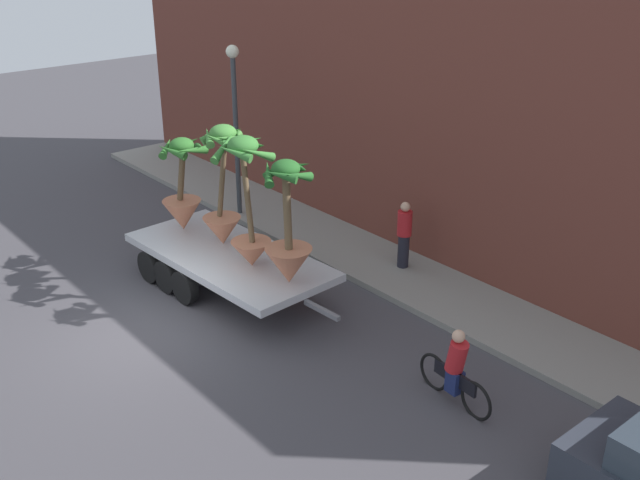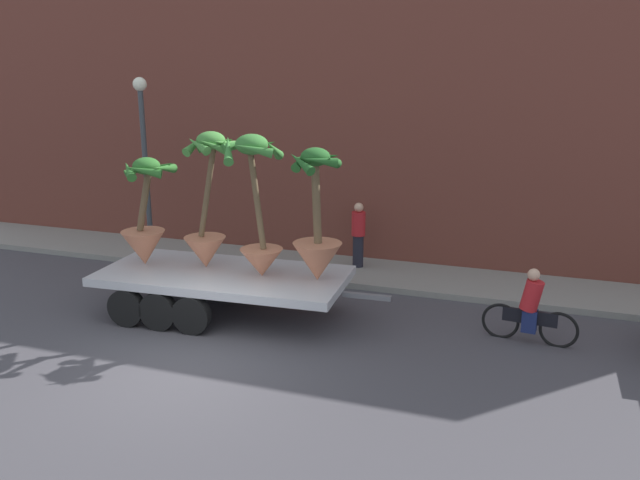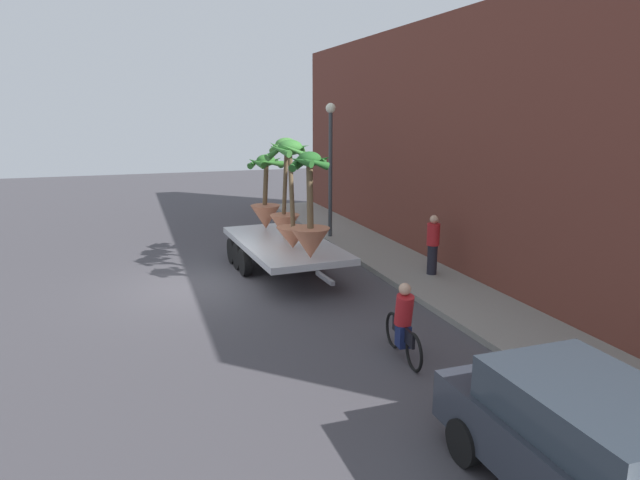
{
  "view_description": "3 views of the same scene",
  "coord_description": "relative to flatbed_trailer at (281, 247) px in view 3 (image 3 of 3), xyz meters",
  "views": [
    {
      "loc": [
        12.95,
        -6.05,
        8.31
      ],
      "look_at": [
        1.85,
        3.3,
        1.88
      ],
      "focal_mm": 42.08,
      "sensor_mm": 36.0,
      "label": 1
    },
    {
      "loc": [
        5.71,
        -9.16,
        5.26
      ],
      "look_at": [
        1.58,
        2.83,
        1.79
      ],
      "focal_mm": 35.9,
      "sensor_mm": 36.0,
      "label": 2
    },
    {
      "loc": [
        14.75,
        -1.6,
        4.68
      ],
      "look_at": [
        2.59,
        2.57,
        1.69
      ],
      "focal_mm": 31.06,
      "sensor_mm": 36.0,
      "label": 3
    }
  ],
  "objects": [
    {
      "name": "potted_palm_extra",
      "position": [
        -0.17,
        0.19,
        1.42
      ],
      "size": [
        1.26,
        1.12,
        2.97
      ],
      "color": "#C17251",
      "rests_on": "flatbed_trailer"
    },
    {
      "name": "potted_palm_middle",
      "position": [
        2.33,
        0.16,
        1.21
      ],
      "size": [
        1.1,
        1.17,
        2.73
      ],
      "color": "#C17251",
      "rests_on": "flatbed_trailer"
    },
    {
      "name": "ground_plane",
      "position": [
        0.76,
        -2.5,
        -0.76
      ],
      "size": [
        60.0,
        60.0,
        0.0
      ],
      "primitive_type": "plane",
      "color": "#423F44"
    },
    {
      "name": "potted_palm_rear",
      "position": [
        -1.59,
        -0.06,
        1.14
      ],
      "size": [
        1.28,
        1.24,
        2.4
      ],
      "color": "#C17251",
      "rests_on": "flatbed_trailer"
    },
    {
      "name": "sidewalk",
      "position": [
        0.76,
        3.6,
        -0.68
      ],
      "size": [
        24.0,
        2.2,
        0.15
      ],
      "primitive_type": "cube",
      "color": "gray",
      "rests_on": "ground"
    },
    {
      "name": "building_facade",
      "position": [
        0.76,
        5.3,
        2.95
      ],
      "size": [
        24.0,
        1.2,
        7.42
      ],
      "primitive_type": "cube",
      "color": "brown",
      "rests_on": "ground"
    },
    {
      "name": "street_lamp",
      "position": [
        -3.42,
        2.8,
        2.47
      ],
      "size": [
        0.36,
        0.36,
        4.83
      ],
      "color": "#383D42",
      "rests_on": "sidewalk"
    },
    {
      "name": "flatbed_trailer",
      "position": [
        0.0,
        0.0,
        0.0
      ],
      "size": [
        6.36,
        2.71,
        0.98
      ],
      "color": "#B7BABF",
      "rests_on": "ground"
    },
    {
      "name": "pedestrian_near_gate",
      "position": [
        2.18,
        3.85,
        0.28
      ],
      "size": [
        0.36,
        0.36,
        1.71
      ],
      "color": "black",
      "rests_on": "sidewalk"
    },
    {
      "name": "potted_palm_front",
      "position": [
        1.08,
        0.03,
        1.55
      ],
      "size": [
        1.33,
        1.32,
        2.97
      ],
      "color": "#C17251",
      "rests_on": "flatbed_trailer"
    },
    {
      "name": "parked_car",
      "position": [
        11.21,
        0.8,
        0.07
      ],
      "size": [
        4.41,
        1.98,
        1.58
      ],
      "color": "#2D333D",
      "rests_on": "ground"
    },
    {
      "name": "cyclist",
      "position": [
        6.56,
        0.68,
        -0.09
      ],
      "size": [
        1.84,
        0.38,
        1.54
      ],
      "color": "black",
      "rests_on": "ground"
    }
  ]
}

